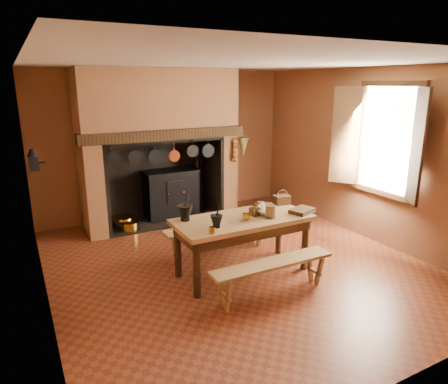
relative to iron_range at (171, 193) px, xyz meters
name	(u,v)px	position (x,y,z in m)	size (l,w,h in m)	color
floor	(235,264)	(0.04, -2.45, -0.48)	(5.50, 5.50, 0.00)	brown
ceiling	(237,62)	(0.04, -2.45, 2.32)	(5.50, 5.50, 0.00)	silver
back_wall	(166,144)	(0.04, 0.30, 0.92)	(5.00, 0.02, 2.80)	brown
wall_left	(35,193)	(-2.46, -2.45, 0.92)	(0.02, 5.50, 2.80)	brown
wall_right	(368,155)	(2.54, -2.45, 0.92)	(0.02, 5.50, 2.80)	brown
wall_front	(411,235)	(0.04, -5.20, 0.92)	(5.00, 0.02, 2.80)	brown
chimney_breast	(158,125)	(-0.26, -0.14, 1.33)	(2.95, 0.96, 2.80)	brown
iron_range	(171,193)	(0.00, 0.00, 0.00)	(1.12, 0.55, 1.60)	black
hearth_pans	(124,224)	(-1.01, -0.23, -0.39)	(0.51, 0.62, 0.20)	#B18128
hanging_pans	(167,155)	(-0.30, -0.64, 0.88)	(1.92, 0.29, 0.27)	black
onion_string	(235,150)	(1.04, -0.66, 0.85)	(0.12, 0.10, 0.46)	#AE5420
herb_bunch	(243,147)	(1.22, -0.66, 0.90)	(0.20, 0.20, 0.35)	#616731
window	(383,140)	(2.39, -2.85, 1.22)	(0.39, 1.75, 1.76)	white
wall_coffee_mill	(33,158)	(-2.38, -0.90, 1.03)	(0.23, 0.16, 0.31)	black
work_table	(243,226)	(-0.01, -2.73, 0.19)	(1.86, 0.83, 0.81)	#A97B4D
bench_front	(273,270)	(-0.01, -3.45, -0.14)	(1.63, 0.28, 0.46)	#A97B4D
bench_back	(219,232)	(-0.01, -2.01, -0.13)	(1.69, 0.30, 0.48)	#A97B4D
mortar_large	(185,212)	(-0.73, -2.47, 0.44)	(0.21, 0.21, 0.35)	black
mortar_small	(216,221)	(-0.49, -2.90, 0.41)	(0.16, 0.16, 0.27)	black
coffee_grinder	(255,211)	(0.18, -2.72, 0.39)	(0.16, 0.13, 0.18)	#3E2413
brass_mug_a	(212,230)	(-0.63, -3.06, 0.36)	(0.08, 0.08, 0.09)	#B18128
brass_mug_b	(257,206)	(0.35, -2.51, 0.37)	(0.09, 0.09, 0.10)	#B18128
mixing_bowl	(265,211)	(0.34, -2.74, 0.36)	(0.31, 0.31, 0.08)	beige
stoneware_crock	(270,212)	(0.32, -2.90, 0.41)	(0.14, 0.14, 0.17)	brown
glass_jar	(261,207)	(0.33, -2.66, 0.40)	(0.09, 0.09, 0.15)	beige
wicker_basket	(282,199)	(0.82, -2.46, 0.39)	(0.25, 0.19, 0.22)	#482D15
wooden_tray	(302,211)	(0.82, -2.93, 0.35)	(0.33, 0.24, 0.06)	#3E2413
brass_cup	(246,217)	(-0.02, -2.84, 0.37)	(0.12, 0.12, 0.09)	#B18128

